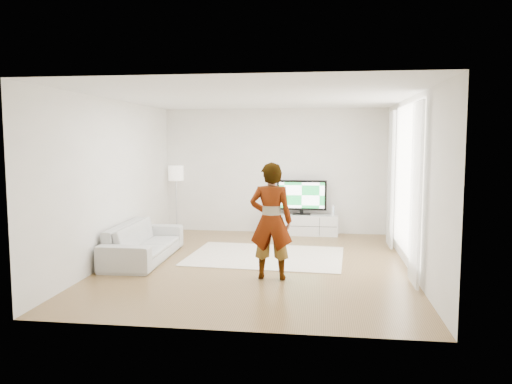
# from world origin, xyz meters

# --- Properties ---
(floor) EXTENTS (6.00, 6.00, 0.00)m
(floor) POSITION_xyz_m (0.00, 0.00, 0.00)
(floor) COLOR olive
(floor) RESTS_ON ground
(ceiling) EXTENTS (6.00, 6.00, 0.00)m
(ceiling) POSITION_xyz_m (0.00, 0.00, 2.80)
(ceiling) COLOR white
(ceiling) RESTS_ON wall_back
(wall_left) EXTENTS (0.02, 6.00, 2.80)m
(wall_left) POSITION_xyz_m (-2.50, 0.00, 1.40)
(wall_left) COLOR white
(wall_left) RESTS_ON floor
(wall_right) EXTENTS (0.02, 6.00, 2.80)m
(wall_right) POSITION_xyz_m (2.50, 0.00, 1.40)
(wall_right) COLOR white
(wall_right) RESTS_ON floor
(wall_back) EXTENTS (5.00, 0.02, 2.80)m
(wall_back) POSITION_xyz_m (0.00, 3.00, 1.40)
(wall_back) COLOR white
(wall_back) RESTS_ON floor
(wall_front) EXTENTS (5.00, 0.02, 2.80)m
(wall_front) POSITION_xyz_m (0.00, -3.00, 1.40)
(wall_front) COLOR white
(wall_front) RESTS_ON floor
(window) EXTENTS (0.01, 2.60, 2.50)m
(window) POSITION_xyz_m (2.48, 0.30, 1.45)
(window) COLOR white
(window) RESTS_ON wall_right
(curtain_near) EXTENTS (0.04, 0.70, 2.60)m
(curtain_near) POSITION_xyz_m (2.40, -1.00, 1.35)
(curtain_near) COLOR white
(curtain_near) RESTS_ON floor
(curtain_far) EXTENTS (0.04, 0.70, 2.60)m
(curtain_far) POSITION_xyz_m (2.40, 1.60, 1.35)
(curtain_far) COLOR white
(curtain_far) RESTS_ON floor
(media_console) EXTENTS (1.60, 0.46, 0.45)m
(media_console) POSITION_xyz_m (0.64, 2.76, 0.23)
(media_console) COLOR silver
(media_console) RESTS_ON floor
(television) EXTENTS (1.10, 0.22, 0.77)m
(television) POSITION_xyz_m (0.64, 2.79, 0.87)
(television) COLOR black
(television) RESTS_ON media_console
(game_console) EXTENTS (0.07, 0.17, 0.23)m
(game_console) POSITION_xyz_m (1.34, 2.76, 0.57)
(game_console) COLOR white
(game_console) RESTS_ON media_console
(potted_plant) EXTENTS (0.26, 0.26, 0.39)m
(potted_plant) POSITION_xyz_m (-0.04, 2.77, 0.65)
(potted_plant) COLOR #3F7238
(potted_plant) RESTS_ON media_console
(rug) EXTENTS (2.86, 2.14, 0.01)m
(rug) POSITION_xyz_m (0.09, 0.57, 0.01)
(rug) COLOR #F1E2CD
(rug) RESTS_ON floor
(player) EXTENTS (0.64, 0.42, 1.76)m
(player) POSITION_xyz_m (0.33, -0.88, 0.90)
(player) COLOR #334772
(player) RESTS_ON rug
(sofa) EXTENTS (0.91, 2.21, 0.64)m
(sofa) POSITION_xyz_m (-2.03, 0.07, 0.32)
(sofa) COLOR #B4B4AF
(sofa) RESTS_ON floor
(floor_lamp) EXTENTS (0.34, 0.34, 1.52)m
(floor_lamp) POSITION_xyz_m (-2.20, 2.68, 1.29)
(floor_lamp) COLOR silver
(floor_lamp) RESTS_ON floor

